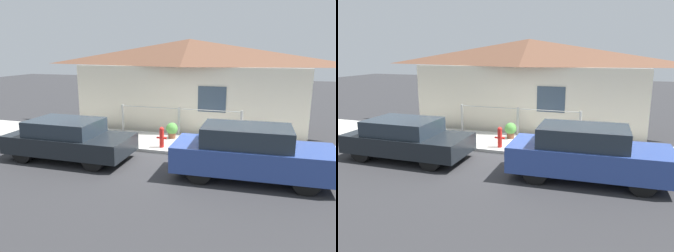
{
  "view_description": "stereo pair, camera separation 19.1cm",
  "coord_description": "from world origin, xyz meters",
  "views": [
    {
      "loc": [
        3.35,
        -9.87,
        3.38
      ],
      "look_at": [
        0.15,
        0.3,
        0.9
      ],
      "focal_mm": 35.0,
      "sensor_mm": 36.0,
      "label": 1
    },
    {
      "loc": [
        3.54,
        -9.81,
        3.38
      ],
      "look_at": [
        0.15,
        0.3,
        0.9
      ],
      "focal_mm": 35.0,
      "sensor_mm": 36.0,
      "label": 2
    }
  ],
  "objects": [
    {
      "name": "house",
      "position": [
        0.0,
        3.67,
        3.06
      ],
      "size": [
        9.94,
        2.23,
        3.83
      ],
      "color": "beige",
      "rests_on": "ground_plane"
    },
    {
      "name": "car_left",
      "position": [
        -2.6,
        -1.33,
        0.65
      ],
      "size": [
        3.91,
        1.78,
        1.27
      ],
      "rotation": [
        0.0,
        0.0,
        0.01
      ],
      "color": "black",
      "rests_on": "ground_plane"
    },
    {
      "name": "fence",
      "position": [
        0.0,
        2.2,
        0.72
      ],
      "size": [
        4.9,
        0.1,
        1.1
      ],
      "color": "#999993",
      "rests_on": "sidewalk"
    },
    {
      "name": "potted_plant_near_hydrant",
      "position": [
        -0.12,
        1.65,
        0.44
      ],
      "size": [
        0.45,
        0.45,
        0.6
      ],
      "color": "brown",
      "rests_on": "sidewalk"
    },
    {
      "name": "fire_hydrant",
      "position": [
        -0.11,
        0.41,
        0.48
      ],
      "size": [
        0.36,
        0.16,
        0.72
      ],
      "color": "red",
      "rests_on": "sidewalk"
    },
    {
      "name": "sidewalk",
      "position": [
        0.0,
        1.18,
        0.05
      ],
      "size": [
        24.0,
        2.35,
        0.11
      ],
      "color": "#B2AFA8",
      "rests_on": "ground_plane"
    },
    {
      "name": "car_right",
      "position": [
        2.95,
        -1.33,
        0.73
      ],
      "size": [
        4.22,
        1.76,
        1.45
      ],
      "rotation": [
        0.0,
        0.0,
        0.04
      ],
      "color": "#2D4793",
      "rests_on": "ground_plane"
    },
    {
      "name": "ground_plane",
      "position": [
        0.0,
        0.0,
        0.0
      ],
      "size": [
        60.0,
        60.0,
        0.0
      ],
      "primitive_type": "plane",
      "color": "#2D2D30"
    }
  ]
}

